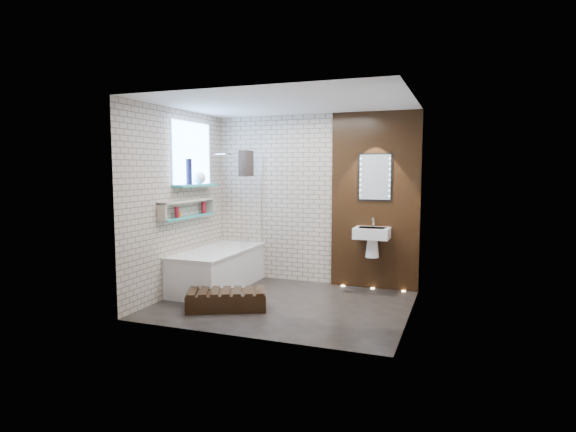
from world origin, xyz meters
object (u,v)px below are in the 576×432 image
at_px(bathtub, 218,269).
at_px(walnut_step, 227,301).
at_px(led_mirror, 375,177).
at_px(bath_screen, 252,201).
at_px(washbasin, 372,237).

xyz_separation_m(bathtub, walnut_step, (0.62, -0.92, -0.18)).
xyz_separation_m(bathtub, led_mirror, (2.17, 0.78, 1.36)).
distance_m(led_mirror, walnut_step, 2.77).
distance_m(bathtub, bath_screen, 1.14).
bearing_deg(washbasin, walnut_step, -135.09).
bearing_deg(led_mirror, walnut_step, -132.30).
xyz_separation_m(bathtub, bath_screen, (0.35, 0.44, 0.99)).
relative_size(bath_screen, led_mirror, 2.00).
bearing_deg(washbasin, bathtub, -163.99).
relative_size(washbasin, led_mirror, 0.83).
bearing_deg(bathtub, walnut_step, -55.84).
bearing_deg(walnut_step, led_mirror, 47.70).
height_order(washbasin, led_mirror, led_mirror).
bearing_deg(bath_screen, bathtub, -128.90).
bearing_deg(bath_screen, walnut_step, -78.78).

